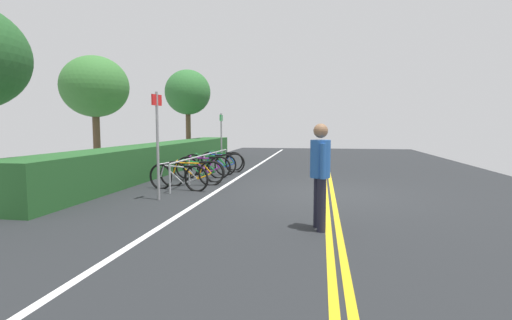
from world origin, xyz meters
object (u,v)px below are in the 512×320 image
Objects in this scene: bicycle_2 at (198,171)px; sign_post_near at (157,136)px; bicycle_3 at (204,167)px; pedestrian at (320,169)px; bicycle_1 at (192,173)px; tree_mid at (95,87)px; sign_post_far at (221,135)px; bike_rack at (204,160)px; bicycle_0 at (178,177)px; bicycle_5 at (221,163)px; tree_far_right at (188,93)px; bicycle_6 at (222,161)px; bicycle_4 at (209,165)px.

bicycle_2 is 0.72× the size of sign_post_near.
pedestrian reaches higher than bicycle_3.
bicycle_1 is 1.00× the size of bicycle_3.
tree_mid is (1.17, 4.01, 2.64)m from bicycle_2.
bicycle_3 is 3.40m from sign_post_far.
pedestrian is at bearing -146.77° from bike_rack.
pedestrian reaches higher than bicycle_0.
bicycle_5 is at bearing -165.94° from sign_post_far.
bicycle_1 is 9.31m from tree_far_right.
sign_post_near is 1.12× the size of sign_post_far.
bike_rack is 2.38× the size of sign_post_near.
tree_far_right is (9.05, 2.90, 2.94)m from bicycle_0.
bicycle_1 is 5.27m from tree_mid.
tree_mid reaches higher than bicycle_2.
bicycle_0 is 3.86m from bicycle_5.
bicycle_5 is (1.60, -0.15, -0.01)m from bicycle_3.
bicycle_1 is at bearing -174.22° from bicycle_3.
tree_mid reaches higher than bicycle_6.
sign_post_near reaches higher than bicycle_5.
tree_far_right reaches higher than sign_post_near.
sign_post_near reaches higher than sign_post_far.
bicycle_2 is 4.07m from sign_post_far.
sign_post_far is 4.90m from tree_mid.
sign_post_far is at bearing 5.29° from bicycle_4.
tree_mid is at bearing 44.56° from sign_post_near.
tree_mid is at bearing 83.64° from bike_rack.
bike_rack reaches higher than bicycle_1.
sign_post_near is (-3.64, -0.06, 0.88)m from bike_rack.
bicycle_6 is at bearing -164.67° from sign_post_far.
tree_mid is at bearing 51.72° from pedestrian.
bicycle_2 is at bearing 36.67° from pedestrian.
sign_post_near reaches higher than bicycle_2.
bicycle_5 is (3.12, 0.00, -0.00)m from bicycle_1.
bicycle_2 is 1.44m from bicycle_4.
sign_post_near is at bearing 61.85° from pedestrian.
bicycle_3 is (1.52, 0.15, 0.00)m from bicycle_1.
bicycle_3 is (2.26, 0.02, 0.01)m from bicycle_0.
bicycle_1 is at bearing -9.99° from bicycle_0.
sign_post_far is 4.82m from tree_far_right.
tree_far_right is (6.30, -1.07, 0.31)m from tree_mid.
sign_post_far is at bearing 15.33° from bicycle_6.
bicycle_0 is at bearing -179.68° from bicycle_6.
sign_post_near is (-5.20, 0.08, 1.10)m from bicycle_5.
tree_mid is at bearing 73.72° from bicycle_2.
bike_rack is at bearing -10.79° from bicycle_3.
tree_far_right reaches higher than pedestrian.
bicycle_4 is at bearing 167.85° from bicycle_5.
tree_far_right reaches higher than sign_post_far.
pedestrian is 0.71× the size of sign_post_near.
tree_mid is (0.44, 3.96, 2.40)m from bike_rack.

